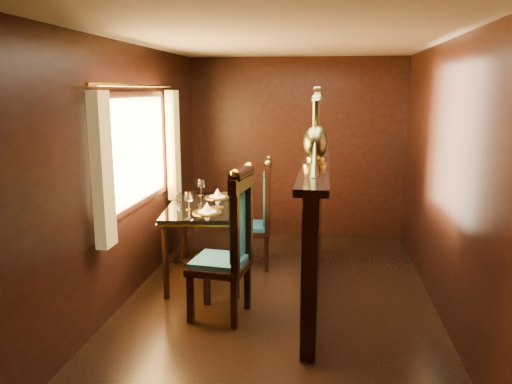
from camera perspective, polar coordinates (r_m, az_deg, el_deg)
ground at (r=4.97m, az=2.52°, el=-12.81°), size 5.00×5.00×0.00m
room_shell at (r=4.58m, az=1.65°, el=5.69°), size 3.04×5.04×2.52m
partition at (r=4.99m, az=6.61°, el=-4.05°), size 0.26×2.70×1.36m
dining_table at (r=5.50m, az=-5.65°, el=-2.19°), size 1.02×1.49×1.02m
chair_left at (r=4.47m, az=-2.64°, el=-5.54°), size 0.56×0.59×1.41m
chair_right at (r=5.81m, az=0.59°, el=-2.14°), size 0.51×0.53×1.30m
peacock_left at (r=4.49m, az=6.84°, el=7.29°), size 0.23×0.61×0.72m
peacock_right at (r=5.04m, az=6.99°, el=7.44°), size 0.21×0.56×0.67m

